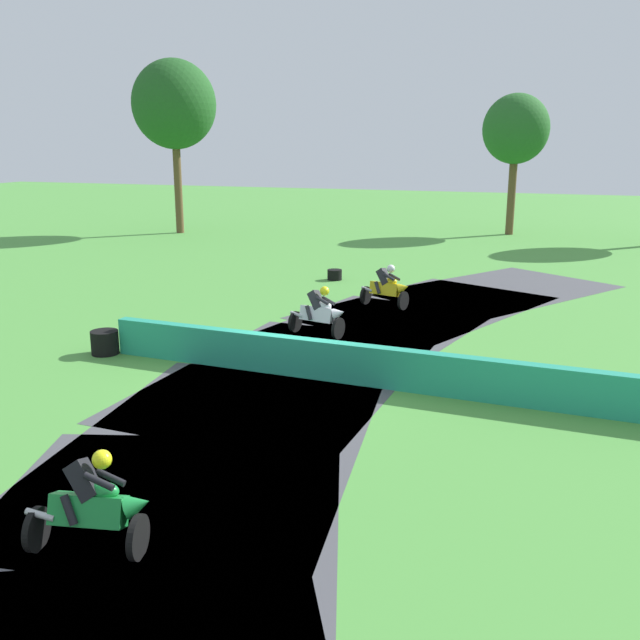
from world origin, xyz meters
name	(u,v)px	position (x,y,z in m)	size (l,w,h in m)	color
ground_plane	(288,374)	(0.00, 0.00, 0.00)	(120.00, 120.00, 0.00)	#4C933D
track_asphalt	(345,382)	(1.40, -0.08, 0.00)	(11.07, 32.46, 0.01)	#47474C
safety_barrier	(533,386)	(5.43, -0.32, 0.45)	(0.30, 20.10, 0.90)	#239375
motorcycle_lead_yellow	(387,287)	(0.59, 7.31, 0.66)	(1.71, 1.08, 1.42)	black
motorcycle_chase_white	(320,312)	(-0.38, 3.41, 0.65)	(1.71, 1.03, 1.43)	black
motorcycle_trailing_green	(94,505)	(0.19, -7.49, 0.63)	(1.67, 1.03, 1.42)	black
tire_stack_near	(335,275)	(-2.38, 11.09, 0.20)	(0.56, 0.56, 0.40)	black
tire_stack_mid_a	(105,342)	(-4.97, 0.01, 0.30)	(0.69, 0.69, 0.60)	black
tree_far_left	(516,130)	(3.00, 27.08, 5.76)	(3.63, 3.63, 7.72)	brown
tree_mid_rise	(174,105)	(-15.13, 21.69, 7.11)	(4.65, 4.65, 9.59)	brown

